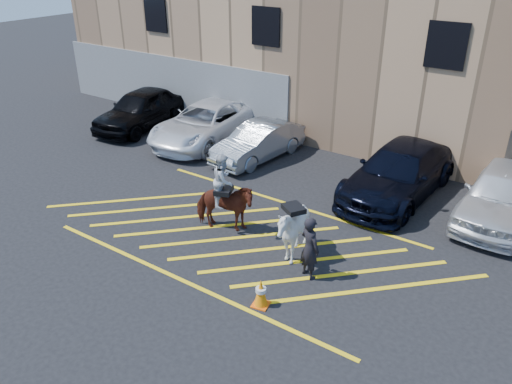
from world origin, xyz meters
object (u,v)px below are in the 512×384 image
Objects in this scene: car_white_pickup at (206,123)px; car_white_suv at (503,194)px; traffic_cone at (261,293)px; mounted_bay at (224,201)px; saddled_white at (293,230)px; handler at (310,248)px; car_blue_suv at (399,172)px; car_silver_sedan at (258,142)px; car_black_suv at (141,109)px.

car_white_suv reaches higher than car_white_pickup.
car_white_pickup is 10.94m from traffic_cone.
car_white_suv reaches higher than traffic_cone.
traffic_cone is (7.86, -7.60, -0.42)m from car_white_pickup.
mounted_bay is 1.18× the size of saddled_white.
saddled_white is 2.19m from traffic_cone.
saddled_white is at bearing -125.23° from car_white_suv.
traffic_cone is at bearing 99.51° from handler.
car_white_suv reaches higher than car_blue_suv.
car_silver_sedan is 0.85× the size of car_white_suv.
car_blue_suv is 7.81× the size of traffic_cone.
traffic_cone is (0.40, -2.10, -0.49)m from saddled_white.
mounted_bay is at bearing -138.92° from car_white_suv.
car_black_suv is 12.15m from saddled_white.
saddled_white reaches higher than car_white_suv.
car_white_suv is (11.60, -0.11, 0.05)m from car_white_pickup.
car_silver_sedan is (2.90, -0.36, -0.10)m from car_white_pickup.
car_white_suv is (8.70, 0.25, 0.15)m from car_silver_sedan.
handler is at bearing -39.59° from car_silver_sedan.
car_silver_sedan is 6.88m from saddled_white.
car_black_suv is 3.53m from car_white_pickup.
car_silver_sedan is 2.06× the size of saddled_white.
handler is 0.89m from saddled_white.
saddled_white is at bearing -3.52° from mounted_bay.
car_black_suv is 11.98m from car_blue_suv.
car_white_pickup is at bearing -178.10° from car_blue_suv.
car_white_pickup reaches higher than car_silver_sedan.
handler reaches higher than car_white_suv.
handler is at bearing 77.53° from traffic_cone.
car_white_suv is 8.39m from traffic_cone.
car_silver_sedan is 8.70m from car_white_suv.
car_black_suv is 9.97m from mounted_bay.
car_black_suv reaches higher than traffic_cone.
car_black_suv is 13.03m from handler.
car_blue_suv is at bearing -70.48° from handler.
mounted_bay reaches higher than car_silver_sedan.
car_white_pickup is at bearing 179.85° from car_silver_sedan.
car_white_pickup is 7.79× the size of traffic_cone.
car_white_suv is (15.11, 0.19, -0.02)m from car_black_suv.
car_white_pickup is 1.00× the size of car_blue_suv.
car_blue_suv is 5.31m from saddled_white.
car_white_suv is at bearing 63.47° from traffic_cone.
car_white_pickup is 1.15× the size of car_white_suv.
mounted_bay is 3.28× the size of traffic_cone.
handler is 2.32× the size of traffic_cone.
traffic_cone is (-0.36, -1.63, -0.48)m from handler.
saddled_white is at bearing -97.00° from car_blue_suv.
traffic_cone is at bearing -114.28° from car_white_suv.
traffic_cone is at bearing -38.91° from mounted_bay.
car_black_suv is 13.52m from traffic_cone.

